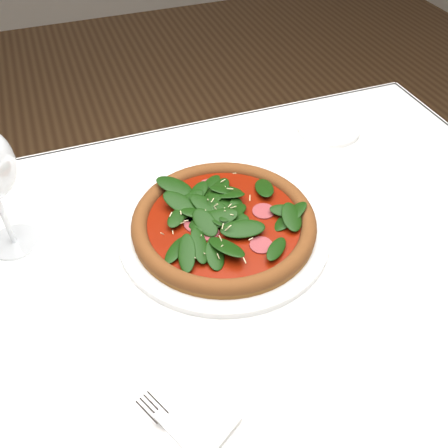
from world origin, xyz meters
name	(u,v)px	position (x,y,z in m)	size (l,w,h in m)	color
dining_table	(221,302)	(0.00, 0.00, 0.65)	(1.21, 0.81, 0.75)	white
plate	(224,229)	(0.03, 0.06, 0.76)	(0.35, 0.35, 0.02)	silver
pizza	(224,220)	(0.03, 0.06, 0.78)	(0.40, 0.40, 0.04)	#9A5A25
napkin	(187,446)	(-0.14, -0.26, 0.76)	(0.13, 0.06, 0.01)	white
fork	(173,429)	(-0.15, -0.23, 0.76)	(0.07, 0.13, 0.00)	silver
saucer_far	(329,128)	(0.34, 0.27, 0.76)	(0.13, 0.13, 0.01)	silver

